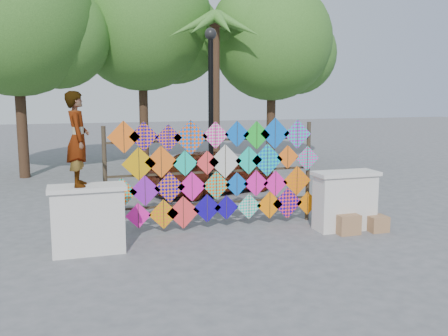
% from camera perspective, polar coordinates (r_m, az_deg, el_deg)
% --- Properties ---
extents(ground, '(80.00, 80.00, 0.00)m').
position_cam_1_polar(ground, '(10.42, -0.03, -7.92)').
color(ground, slate).
rests_on(ground, ground).
extents(parapet_left, '(1.40, 0.65, 1.28)m').
position_cam_1_polar(parapet_left, '(9.63, -15.27, -5.63)').
color(parapet_left, silver).
rests_on(parapet_left, ground).
extents(parapet_right, '(1.40, 0.65, 1.28)m').
position_cam_1_polar(parapet_right, '(11.17, 13.65, -3.59)').
color(parapet_right, silver).
rests_on(parapet_right, ground).
extents(kite_rack, '(4.86, 0.24, 2.42)m').
position_cam_1_polar(kite_rack, '(10.85, -0.78, -0.57)').
color(kite_rack, '#33291C').
rests_on(kite_rack, ground).
extents(tree_west, '(5.85, 5.20, 8.01)m').
position_cam_1_polar(tree_west, '(18.77, -22.42, 15.43)').
color(tree_west, '#402A1B').
rests_on(tree_west, ground).
extents(tree_mid, '(6.30, 5.60, 8.61)m').
position_cam_1_polar(tree_mid, '(20.98, -9.13, 16.27)').
color(tree_mid, '#402A1B').
rests_on(tree_mid, ground).
extents(tree_east, '(5.40, 4.80, 7.42)m').
position_cam_1_polar(tree_east, '(20.80, 5.72, 14.21)').
color(tree_east, '#402A1B').
rests_on(tree_east, ground).
extents(palm_tree, '(3.62, 3.62, 5.83)m').
position_cam_1_polar(palm_tree, '(18.39, -0.94, 14.87)').
color(palm_tree, '#402A1B').
rests_on(palm_tree, ground).
extents(vendor_woman, '(0.43, 0.64, 1.72)m').
position_cam_1_polar(vendor_woman, '(9.37, -16.38, 3.20)').
color(vendor_woman, '#99999E').
rests_on(vendor_woman, parapet_left).
extents(sedan, '(4.21, 2.62, 1.34)m').
position_cam_1_polar(sedan, '(14.76, -1.27, -0.30)').
color(sedan, '#501B0D').
rests_on(sedan, ground).
extents(lamppost, '(0.28, 0.28, 4.46)m').
position_cam_1_polar(lamppost, '(11.99, -1.52, 7.32)').
color(lamppost, black).
rests_on(lamppost, ground).
extents(cardboard_box_near, '(0.47, 0.42, 0.42)m').
position_cam_1_polar(cardboard_box_near, '(10.95, 13.83, -6.21)').
color(cardboard_box_near, '#926A46').
rests_on(cardboard_box_near, ground).
extents(cardboard_box_far, '(0.40, 0.37, 0.34)m').
position_cam_1_polar(cardboard_box_far, '(11.31, 17.09, -6.09)').
color(cardboard_box_far, '#926A46').
rests_on(cardboard_box_far, ground).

